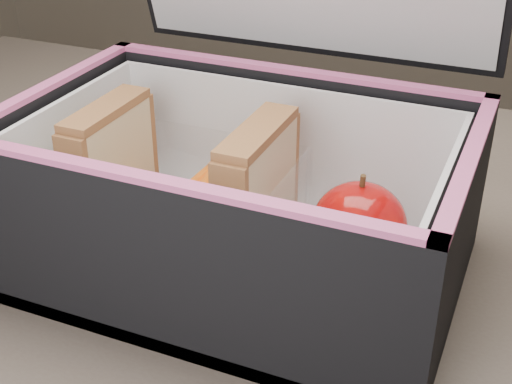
{
  "coord_description": "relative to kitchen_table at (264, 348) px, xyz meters",
  "views": [
    {
      "loc": [
        0.18,
        -0.43,
        1.07
      ],
      "look_at": [
        -0.0,
        -0.01,
        0.81
      ],
      "focal_mm": 50.0,
      "sensor_mm": 36.0,
      "label": 1
    }
  ],
  "objects": [
    {
      "name": "kitchen_table",
      "position": [
        0.0,
        0.0,
        0.0
      ],
      "size": [
        1.2,
        0.8,
        0.75
      ],
      "color": "brown",
      "rests_on": "ground"
    },
    {
      "name": "sandwich_left",
      "position": [
        -0.12,
        -0.02,
        0.16
      ],
      "size": [
        0.03,
        0.09,
        0.1
      ],
      "color": "#D6B284",
      "rests_on": "plastic_tub"
    },
    {
      "name": "red_apple",
      "position": [
        0.08,
        -0.01,
        0.15
      ],
      "size": [
        0.09,
        0.09,
        0.07
      ],
      "rotation": [
        0.0,
        0.0,
        0.33
      ],
      "color": "#820208",
      "rests_on": "paper_napkin"
    },
    {
      "name": "carrot_sticks",
      "position": [
        -0.07,
        -0.01,
        0.12
      ],
      "size": [
        0.05,
        0.14,
        0.03
      ],
      "color": "#F45D0C",
      "rests_on": "plastic_tub"
    },
    {
      "name": "sandwich_right",
      "position": [
        0.0,
        -0.02,
        0.16
      ],
      "size": [
        0.03,
        0.09,
        0.1
      ],
      "color": "#D6B284",
      "rests_on": "plastic_tub"
    },
    {
      "name": "paper_napkin",
      "position": [
        0.07,
        -0.0,
        0.11
      ],
      "size": [
        0.09,
        0.09,
        0.01
      ],
      "primitive_type": "cube",
      "rotation": [
        0.0,
        0.0,
        -0.11
      ],
      "color": "white",
      "rests_on": "lunch_bag"
    },
    {
      "name": "lunch_bag",
      "position": [
        -0.01,
        -0.01,
        0.16
      ],
      "size": [
        0.33,
        0.28,
        0.33
      ],
      "color": "black",
      "rests_on": "kitchen_table"
    },
    {
      "name": "plastic_tub",
      "position": [
        -0.06,
        -0.02,
        0.14
      ],
      "size": [
        0.17,
        0.12,
        0.07
      ],
      "primitive_type": null,
      "color": "white",
      "rests_on": "lunch_bag"
    }
  ]
}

